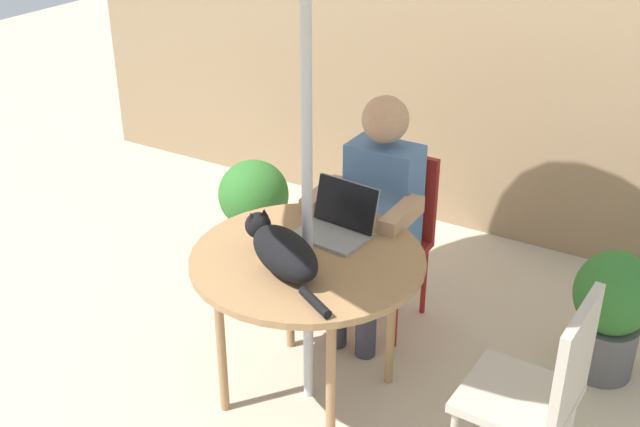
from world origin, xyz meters
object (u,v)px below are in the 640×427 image
object	(u,v)px
cat	(282,251)
chair_occupied	(390,226)
potted_plant_corner	(254,207)
patio_table	(308,269)
person_seated	(376,207)
potted_plant_near_fence	(611,310)
chair_empty	(543,386)
laptop	(339,220)

from	to	relation	value
cat	chair_occupied	bearing A→B (deg)	88.01
chair_occupied	potted_plant_corner	bearing A→B (deg)	171.78
chair_occupied	cat	bearing A→B (deg)	-91.99
patio_table	cat	bearing A→B (deg)	-102.71
patio_table	person_seated	bearing A→B (deg)	90.00
person_seated	potted_plant_near_fence	xyz separation A→B (m)	(1.09, 0.23, -0.34)
patio_table	chair_occupied	distance (m)	0.80
chair_empty	potted_plant_corner	size ratio (longest dim) A/B	1.46
person_seated	cat	bearing A→B (deg)	-92.40
chair_occupied	potted_plant_corner	size ratio (longest dim) A/B	1.46
laptop	cat	world-z (taller)	laptop
patio_table	person_seated	xyz separation A→B (m)	(0.00, 0.62, 0.02)
patio_table	laptop	xyz separation A→B (m)	(0.01, 0.24, 0.13)
chair_occupied	laptop	xyz separation A→B (m)	(0.01, -0.54, 0.28)
person_seated	laptop	size ratio (longest dim) A/B	3.76
cat	potted_plant_corner	distance (m)	1.47
chair_empty	potted_plant_near_fence	bearing A→B (deg)	85.65
laptop	potted_plant_near_fence	distance (m)	1.32
chair_empty	laptop	bearing A→B (deg)	164.55
chair_occupied	laptop	world-z (taller)	laptop
person_seated	potted_plant_corner	world-z (taller)	person_seated
laptop	chair_empty	bearing A→B (deg)	-15.45
patio_table	cat	xyz separation A→B (m)	(-0.03, -0.14, 0.15)
potted_plant_near_fence	potted_plant_corner	bearing A→B (deg)	178.15
chair_empty	patio_table	bearing A→B (deg)	177.78
cat	potted_plant_corner	size ratio (longest dim) A/B	0.97
laptop	potted_plant_corner	distance (m)	1.25
chair_occupied	cat	distance (m)	0.97
laptop	chair_occupied	bearing A→B (deg)	91.28
patio_table	potted_plant_near_fence	xyz separation A→B (m)	(1.09, 0.85, -0.32)
person_seated	potted_plant_corner	size ratio (longest dim) A/B	2.03
patio_table	chair_empty	distance (m)	1.03
person_seated	potted_plant_corner	xyz separation A→B (m)	(-0.93, 0.29, -0.36)
patio_table	potted_plant_near_fence	world-z (taller)	patio_table
chair_occupied	potted_plant_near_fence	size ratio (longest dim) A/B	1.39
potted_plant_corner	laptop	bearing A→B (deg)	-35.75
potted_plant_near_fence	laptop	bearing A→B (deg)	-150.46
patio_table	laptop	world-z (taller)	laptop
laptop	cat	bearing A→B (deg)	-96.60
person_seated	chair_empty	bearing A→B (deg)	-33.01
patio_table	chair_empty	xyz separation A→B (m)	(1.02, -0.04, -0.16)
laptop	cat	distance (m)	0.38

